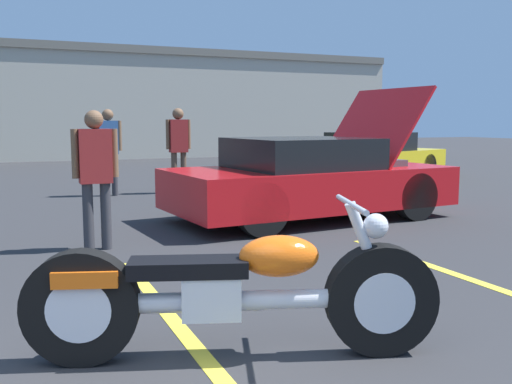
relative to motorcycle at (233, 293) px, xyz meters
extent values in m
cube|color=yellow|center=(-0.17, -0.02, -0.42)|extent=(0.12, 5.42, 0.01)
cube|color=#B2AD9E|center=(-1.14, 21.26, 1.78)|extent=(32.00, 4.00, 4.40)
cube|color=slate|center=(-1.14, 21.26, 3.83)|extent=(32.00, 4.20, 0.30)
cylinder|color=black|center=(0.90, -0.31, -0.06)|extent=(0.73, 0.38, 0.71)
cylinder|color=black|center=(-0.88, 0.29, -0.06)|extent=(0.73, 0.38, 0.71)
cylinder|color=silver|center=(0.90, -0.31, -0.06)|extent=(0.43, 0.29, 0.39)
cylinder|color=silver|center=(-0.88, 0.29, -0.06)|extent=(0.43, 0.29, 0.39)
cylinder|color=silver|center=(0.01, -0.01, -0.05)|extent=(1.55, 0.62, 0.12)
cube|color=silver|center=(-0.13, 0.04, -0.01)|extent=(0.42, 0.34, 0.28)
ellipsoid|color=orange|center=(0.27, -0.10, 0.23)|extent=(0.56, 0.43, 0.26)
cube|color=black|center=(-0.26, 0.08, 0.17)|extent=(0.77, 0.48, 0.10)
cube|color=orange|center=(-0.84, 0.28, 0.13)|extent=(0.44, 0.33, 0.10)
cylinder|color=silver|center=(0.81, -0.28, 0.26)|extent=(0.31, 0.16, 0.63)
cylinder|color=silver|center=(0.70, -0.24, 0.55)|extent=(0.26, 0.67, 0.04)
sphere|color=silver|center=(0.85, -0.29, 0.41)|extent=(0.16, 0.16, 0.16)
cylinder|color=silver|center=(-0.36, 0.23, -0.11)|extent=(1.18, 0.47, 0.09)
cube|color=red|center=(2.94, 4.38, 0.07)|extent=(4.41, 2.32, 0.59)
cube|color=black|center=(2.77, 4.36, 0.59)|extent=(2.07, 1.92, 0.45)
cylinder|color=black|center=(4.33, 3.64, -0.06)|extent=(0.74, 0.28, 0.72)
cylinder|color=black|center=(4.17, 5.36, -0.06)|extent=(0.74, 0.28, 0.72)
cylinder|color=black|center=(1.70, 3.40, -0.06)|extent=(0.74, 0.28, 0.72)
cylinder|color=black|center=(1.55, 5.12, -0.06)|extent=(0.74, 0.28, 0.72)
cube|color=red|center=(4.15, 4.49, 0.98)|extent=(1.04, 1.86, 1.24)
cube|color=#4C4C51|center=(4.10, 4.49, 0.33)|extent=(0.69, 1.12, 0.28)
cube|color=yellow|center=(7.58, 9.36, 0.03)|extent=(4.41, 3.02, 0.56)
cube|color=black|center=(7.42, 9.30, 0.54)|extent=(2.25, 2.14, 0.47)
cylinder|color=black|center=(9.02, 8.99, -0.11)|extent=(0.65, 0.40, 0.62)
cylinder|color=black|center=(8.51, 10.52, -0.11)|extent=(0.65, 0.40, 0.62)
cylinder|color=black|center=(6.65, 8.19, -0.11)|extent=(0.65, 0.40, 0.62)
cylinder|color=black|center=(6.13, 9.72, -0.11)|extent=(0.65, 0.40, 0.62)
cylinder|color=brown|center=(1.85, 8.20, 0.00)|extent=(0.12, 0.12, 0.85)
cylinder|color=brown|center=(2.05, 8.20, 0.00)|extent=(0.12, 0.12, 0.85)
cube|color=maroon|center=(1.95, 8.20, 0.76)|extent=(0.36, 0.20, 0.67)
cylinder|color=brown|center=(1.73, 8.20, 0.80)|extent=(0.08, 0.08, 0.60)
cylinder|color=brown|center=(2.17, 8.20, 0.80)|extent=(0.08, 0.08, 0.60)
sphere|color=brown|center=(1.95, 8.20, 1.22)|extent=(0.23, 0.23, 0.23)
cylinder|color=#333338|center=(0.46, 8.33, 0.00)|extent=(0.12, 0.12, 0.84)
cylinder|color=#333338|center=(0.66, 8.33, 0.00)|extent=(0.12, 0.12, 0.84)
cube|color=#335B93|center=(0.56, 8.33, 0.75)|extent=(0.36, 0.20, 0.66)
cylinder|color=brown|center=(0.34, 8.33, 0.78)|extent=(0.08, 0.08, 0.60)
cylinder|color=brown|center=(0.78, 8.33, 0.78)|extent=(0.08, 0.08, 0.60)
sphere|color=brown|center=(0.56, 8.33, 1.19)|extent=(0.23, 0.23, 0.23)
cylinder|color=#333338|center=(-0.45, 3.47, -0.03)|extent=(0.12, 0.12, 0.78)
cylinder|color=#333338|center=(-0.25, 3.47, -0.03)|extent=(0.12, 0.12, 0.78)
cube|color=maroon|center=(-0.35, 3.47, 0.67)|extent=(0.36, 0.20, 0.62)
cylinder|color=brown|center=(-0.57, 3.47, 0.70)|extent=(0.08, 0.08, 0.56)
cylinder|color=brown|center=(-0.13, 3.47, 0.70)|extent=(0.08, 0.08, 0.56)
sphere|color=brown|center=(-0.35, 3.47, 1.09)|extent=(0.21, 0.21, 0.21)
camera|label=1|loc=(-1.23, -3.22, 1.07)|focal=40.00mm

